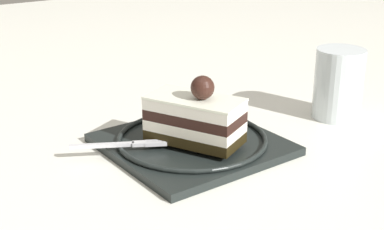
{
  "coord_description": "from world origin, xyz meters",
  "views": [
    {
      "loc": [
        0.6,
        -0.38,
        0.31
      ],
      "look_at": [
        0.02,
        -0.01,
        0.05
      ],
      "focal_mm": 52.98,
      "sensor_mm": 36.0,
      "label": 1
    }
  ],
  "objects_px": {
    "cake_slice": "(195,118)",
    "drink_glass_near": "(338,87)",
    "fork": "(121,145)",
    "dessert_plate": "(192,142)"
  },
  "relations": [
    {
      "from": "cake_slice",
      "to": "drink_glass_near",
      "type": "xyz_separation_m",
      "value": [
        0.01,
        0.25,
        -0.0
      ]
    },
    {
      "from": "cake_slice",
      "to": "fork",
      "type": "xyz_separation_m",
      "value": [
        -0.04,
        -0.09,
        -0.03
      ]
    },
    {
      "from": "dessert_plate",
      "to": "cake_slice",
      "type": "relative_size",
      "value": 1.65
    },
    {
      "from": "dessert_plate",
      "to": "cake_slice",
      "type": "bearing_deg",
      "value": -17.37
    },
    {
      "from": "cake_slice",
      "to": "fork",
      "type": "bearing_deg",
      "value": -111.93
    },
    {
      "from": "dessert_plate",
      "to": "drink_glass_near",
      "type": "bearing_deg",
      "value": 85.14
    },
    {
      "from": "cake_slice",
      "to": "drink_glass_near",
      "type": "relative_size",
      "value": 1.29
    },
    {
      "from": "dessert_plate",
      "to": "fork",
      "type": "xyz_separation_m",
      "value": [
        -0.02,
        -0.09,
        0.01
      ]
    },
    {
      "from": "cake_slice",
      "to": "fork",
      "type": "height_order",
      "value": "cake_slice"
    },
    {
      "from": "drink_glass_near",
      "to": "cake_slice",
      "type": "bearing_deg",
      "value": -91.38
    }
  ]
}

